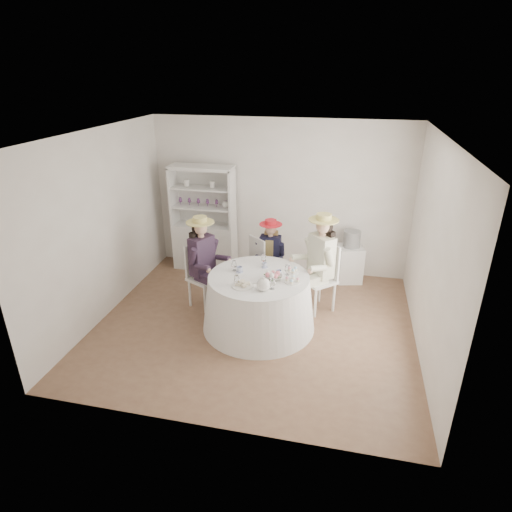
# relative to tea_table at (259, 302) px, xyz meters

# --- Properties ---
(ground) EXTENTS (4.50, 4.50, 0.00)m
(ground) POSITION_rel_tea_table_xyz_m (-0.07, 0.03, -0.40)
(ground) COLOR brown
(ground) RESTS_ON ground
(ceiling) EXTENTS (4.50, 4.50, 0.00)m
(ceiling) POSITION_rel_tea_table_xyz_m (-0.07, 0.03, 2.30)
(ceiling) COLOR white
(ceiling) RESTS_ON wall_back
(wall_back) EXTENTS (4.50, 0.00, 4.50)m
(wall_back) POSITION_rel_tea_table_xyz_m (-0.07, 2.03, 0.95)
(wall_back) COLOR silver
(wall_back) RESTS_ON ground
(wall_front) EXTENTS (4.50, 0.00, 4.50)m
(wall_front) POSITION_rel_tea_table_xyz_m (-0.07, -1.97, 0.95)
(wall_front) COLOR silver
(wall_front) RESTS_ON ground
(wall_left) EXTENTS (0.00, 4.50, 4.50)m
(wall_left) POSITION_rel_tea_table_xyz_m (-2.32, 0.03, 0.95)
(wall_left) COLOR silver
(wall_left) RESTS_ON ground
(wall_right) EXTENTS (0.00, 4.50, 4.50)m
(wall_right) POSITION_rel_tea_table_xyz_m (2.18, 0.03, 0.95)
(wall_right) COLOR silver
(wall_right) RESTS_ON ground
(tea_table) EXTENTS (1.60, 1.60, 0.81)m
(tea_table) POSITION_rel_tea_table_xyz_m (0.00, 0.00, 0.00)
(tea_table) COLOR white
(tea_table) RESTS_ON ground
(hutch) EXTENTS (1.27, 0.81, 1.90)m
(hutch) POSITION_rel_tea_table_xyz_m (-1.39, 1.77, 0.28)
(hutch) COLOR silver
(hutch) RESTS_ON ground
(side_table) EXTENTS (0.50, 0.50, 0.64)m
(side_table) POSITION_rel_tea_table_xyz_m (1.23, 1.78, -0.08)
(side_table) COLOR silver
(side_table) RESTS_ON ground
(hatbox) EXTENTS (0.31, 0.31, 0.28)m
(hatbox) POSITION_rel_tea_table_xyz_m (1.23, 1.78, 0.38)
(hatbox) COLOR black
(hatbox) RESTS_ON side_table
(guest_left) EXTENTS (0.62, 0.56, 1.46)m
(guest_left) POSITION_rel_tea_table_xyz_m (-0.94, 0.40, 0.42)
(guest_left) COLOR silver
(guest_left) RESTS_ON ground
(guest_mid) EXTENTS (0.45, 0.48, 1.27)m
(guest_mid) POSITION_rel_tea_table_xyz_m (-0.04, 1.03, 0.32)
(guest_mid) COLOR silver
(guest_mid) RESTS_ON ground
(guest_right) EXTENTS (0.66, 0.65, 1.54)m
(guest_right) POSITION_rel_tea_table_xyz_m (0.78, 0.67, 0.47)
(guest_right) COLOR silver
(guest_right) RESTS_ON ground
(spare_chair) EXTENTS (0.57, 0.57, 0.98)m
(spare_chair) POSITION_rel_tea_table_xyz_m (-0.17, 1.04, 0.13)
(spare_chair) COLOR silver
(spare_chair) RESTS_ON ground
(teacup_a) EXTENTS (0.11, 0.11, 0.07)m
(teacup_a) POSITION_rel_tea_table_xyz_m (-0.29, 0.07, 0.44)
(teacup_a) COLOR white
(teacup_a) RESTS_ON tea_table
(teacup_b) EXTENTS (0.08, 0.08, 0.06)m
(teacup_b) POSITION_rel_tea_table_xyz_m (0.02, 0.30, 0.44)
(teacup_b) COLOR white
(teacup_b) RESTS_ON tea_table
(teacup_c) EXTENTS (0.09, 0.09, 0.07)m
(teacup_c) POSITION_rel_tea_table_xyz_m (0.26, 0.09, 0.44)
(teacup_c) COLOR white
(teacup_c) RESTS_ON tea_table
(flower_bowl) EXTENTS (0.26, 0.26, 0.05)m
(flower_bowl) POSITION_rel_tea_table_xyz_m (0.23, -0.04, 0.43)
(flower_bowl) COLOR white
(flower_bowl) RESTS_ON tea_table
(flower_arrangement) EXTENTS (0.18, 0.19, 0.07)m
(flower_arrangement) POSITION_rel_tea_table_xyz_m (0.19, -0.09, 0.49)
(flower_arrangement) COLOR pink
(flower_arrangement) RESTS_ON tea_table
(table_teapot) EXTENTS (0.25, 0.18, 0.19)m
(table_teapot) POSITION_rel_tea_table_xyz_m (0.15, -0.37, 0.48)
(table_teapot) COLOR white
(table_teapot) RESTS_ON tea_table
(sandwich_plate) EXTENTS (0.29, 0.29, 0.06)m
(sandwich_plate) POSITION_rel_tea_table_xyz_m (-0.15, -0.33, 0.42)
(sandwich_plate) COLOR white
(sandwich_plate) RESTS_ON tea_table
(cupcake_stand) EXTENTS (0.22, 0.22, 0.21)m
(cupcake_stand) POSITION_rel_tea_table_xyz_m (0.47, -0.06, 0.48)
(cupcake_stand) COLOR white
(cupcake_stand) RESTS_ON tea_table
(stemware_set) EXTENTS (0.84, 0.81, 0.15)m
(stemware_set) POSITION_rel_tea_table_xyz_m (0.00, 0.00, 0.48)
(stemware_set) COLOR white
(stemware_set) RESTS_ON tea_table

